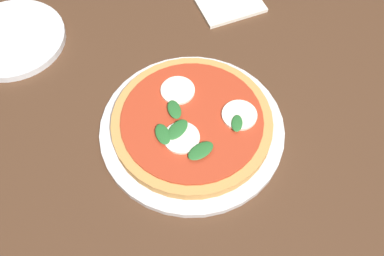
# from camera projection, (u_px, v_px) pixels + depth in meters

# --- Properties ---
(ground_plane) EXTENTS (6.00, 6.00, 0.00)m
(ground_plane) POSITION_uv_depth(u_px,v_px,m) (210.00, 242.00, 1.42)
(ground_plane) COLOR #2D2B28
(dining_table) EXTENTS (1.25, 0.96, 0.74)m
(dining_table) POSITION_uv_depth(u_px,v_px,m) (221.00, 142.00, 0.88)
(dining_table) COLOR #4C301E
(dining_table) RESTS_ON ground_plane
(serving_tray) EXTENTS (0.32, 0.32, 0.01)m
(serving_tray) POSITION_uv_depth(u_px,v_px,m) (192.00, 129.00, 0.77)
(serving_tray) COLOR silver
(serving_tray) RESTS_ON dining_table
(pizza) EXTENTS (0.27, 0.27, 0.03)m
(pizza) POSITION_uv_depth(u_px,v_px,m) (192.00, 122.00, 0.76)
(pizza) COLOR tan
(pizza) RESTS_ON serving_tray
(plate_white) EXTENTS (0.21, 0.21, 0.01)m
(plate_white) POSITION_uv_depth(u_px,v_px,m) (12.00, 39.00, 0.88)
(plate_white) COLOR white
(plate_white) RESTS_ON dining_table
(napkin) EXTENTS (0.15, 0.12, 0.01)m
(napkin) POSITION_uv_depth(u_px,v_px,m) (230.00, 5.00, 0.93)
(napkin) COLOR white
(napkin) RESTS_ON dining_table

